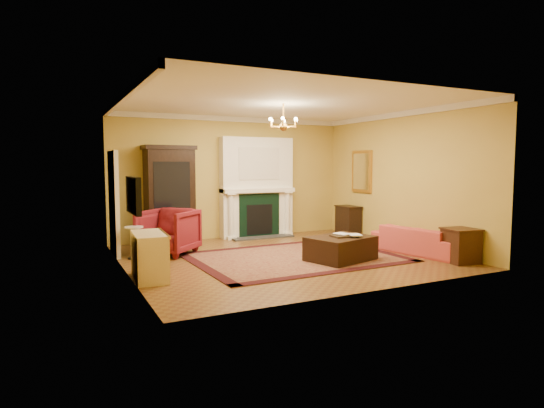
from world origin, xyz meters
TOP-DOWN VIEW (x-y plane):
  - floor at (0.00, 0.00)m, footprint 6.00×5.50m
  - ceiling at (0.00, 0.00)m, footprint 6.00×5.50m
  - wall_back at (0.00, 2.76)m, footprint 6.00×0.02m
  - wall_front at (0.00, -2.76)m, footprint 6.00×0.02m
  - wall_left at (-3.01, 0.00)m, footprint 0.02×5.50m
  - wall_right at (3.01, 0.00)m, footprint 0.02×5.50m
  - fireplace at (0.60, 2.57)m, footprint 1.90×0.70m
  - crown_molding at (0.00, 0.96)m, footprint 6.00×5.50m
  - doorway at (-2.95, 1.70)m, footprint 0.08×1.05m
  - tv_panel at (-2.95, -0.60)m, footprint 0.09×0.95m
  - gilt_mirror at (2.97, 1.40)m, footprint 0.06×0.76m
  - chandelier at (-0.00, 0.00)m, footprint 0.63×0.55m
  - oriental_rug at (0.16, -0.18)m, footprint 4.02×3.06m
  - china_cabinet at (-1.64, 2.49)m, footprint 1.11×0.56m
  - wingback_armchair at (-1.98, 1.24)m, footprint 1.36×1.36m
  - pedestal_table at (-2.68, 1.10)m, footprint 0.35×0.35m
  - commode at (-2.73, -0.61)m, footprint 0.53×1.02m
  - coral_sofa at (2.65, -0.95)m, footprint 0.88×1.98m
  - end_table at (2.72, -1.94)m, footprint 0.60×0.60m
  - console_table at (2.78, 1.69)m, footprint 0.40×0.67m
  - leather_ottoman at (0.81, -0.81)m, footprint 1.39×1.16m
  - ottoman_tray at (0.85, -0.84)m, footprint 0.47×0.37m
  - book_a at (0.75, -0.83)m, footprint 0.22×0.08m
  - book_b at (0.92, -0.94)m, footprint 0.21×0.10m
  - topiary_left at (-0.12, 2.53)m, footprint 0.15×0.15m
  - topiary_right at (1.18, 2.53)m, footprint 0.17×0.17m

SIDE VIEW (x-z plane):
  - floor at x=0.00m, z-range -0.02..0.00m
  - oriental_rug at x=0.16m, z-range 0.00..0.02m
  - leather_ottoman at x=0.81m, z-range 0.02..0.46m
  - end_table at x=2.72m, z-range 0.00..0.61m
  - console_table at x=2.78m, z-range 0.00..0.73m
  - pedestal_table at x=-2.68m, z-range 0.05..0.68m
  - commode at x=-2.73m, z-range 0.00..0.74m
  - coral_sofa at x=2.65m, z-range 0.00..0.75m
  - ottoman_tray at x=0.85m, z-range 0.46..0.49m
  - wingback_armchair at x=-1.98m, z-range 0.00..1.02m
  - book_b at x=0.92m, z-range 0.49..0.79m
  - book_a at x=0.75m, z-range 0.49..0.79m
  - doorway at x=-2.95m, z-range 0.00..2.10m
  - china_cabinet at x=-1.64m, z-range 0.00..2.16m
  - fireplace at x=0.60m, z-range -0.06..2.44m
  - tv_panel at x=-2.95m, z-range 1.06..1.64m
  - topiary_left at x=-0.12m, z-range 1.25..1.66m
  - topiary_right at x=1.18m, z-range 1.25..1.70m
  - wall_back at x=0.00m, z-range 0.00..3.00m
  - wall_front at x=0.00m, z-range 0.00..3.00m
  - wall_left at x=-3.01m, z-range 0.00..3.00m
  - wall_right at x=3.01m, z-range 0.00..3.00m
  - gilt_mirror at x=2.97m, z-range 1.12..2.17m
  - chandelier at x=0.00m, z-range 2.34..2.87m
  - crown_molding at x=0.00m, z-range 2.88..3.00m
  - ceiling at x=0.00m, z-range 3.00..3.02m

